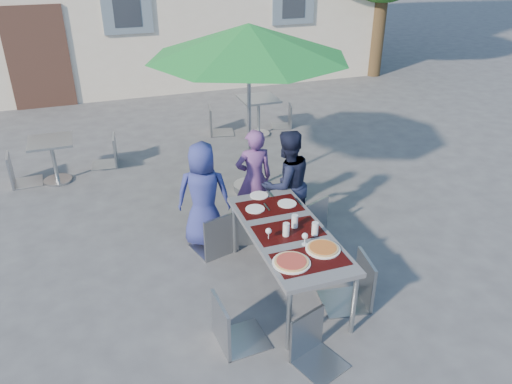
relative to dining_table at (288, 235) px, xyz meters
name	(u,v)px	position (x,y,z in m)	size (l,w,h in m)	color
ground	(222,281)	(-0.65, 0.35, -0.70)	(90.00, 90.00, 0.00)	#454547
dining_table	(288,235)	(0.00, 0.00, 0.00)	(0.80, 1.85, 0.76)	#444549
pizza_near_left	(291,262)	(-0.20, -0.55, 0.07)	(0.37, 0.37, 0.03)	white
pizza_near_right	(323,248)	(0.19, -0.44, 0.07)	(0.35, 0.35, 0.03)	white
glassware	(296,228)	(0.05, -0.09, 0.13)	(0.55, 0.40, 0.15)	silver
place_settings	(267,202)	(0.00, 0.64, 0.06)	(0.65, 0.52, 0.01)	white
child_0	(203,195)	(-0.62, 1.22, -0.02)	(0.66, 0.43, 1.36)	navy
child_1	(254,178)	(0.12, 1.45, -0.02)	(0.49, 0.32, 1.36)	#693D7C
child_2	(286,184)	(0.43, 1.08, 0.02)	(0.70, 0.40, 1.43)	#161A31
chair_0	(216,208)	(-0.54, 0.93, -0.07)	(0.58, 0.58, 1.06)	gray
chair_1	(250,201)	(-0.07, 1.06, -0.12)	(0.44, 0.45, 0.98)	gray
chair_2	(311,194)	(0.72, 0.96, -0.11)	(0.58, 0.58, 0.99)	gray
chair_3	(231,295)	(-0.82, -0.62, -0.10)	(0.49, 0.48, 1.02)	#93969E
chair_4	(358,254)	(0.59, -0.46, -0.08)	(0.53, 0.53, 1.05)	gray
chair_5	(316,315)	(-0.17, -1.06, -0.16)	(0.52, 0.52, 0.92)	gray
patio_umbrella	(249,42)	(0.38, 2.41, 1.54)	(2.82, 2.82, 2.48)	#ABAEB3
cafe_table_0	(53,155)	(-2.43, 3.70, -0.23)	(0.66, 0.66, 0.70)	#ABAEB3
bg_chair_l_0	(13,150)	(-2.98, 3.79, -0.12)	(0.46, 0.45, 0.98)	#94989F
bg_chair_r_0	(106,133)	(-1.57, 4.09, -0.13)	(0.48, 0.47, 0.97)	#90979B
cafe_table_1	(259,110)	(1.30, 4.58, -0.18)	(0.70, 0.70, 0.75)	#ABAEB3
bg_chair_l_1	(215,104)	(0.54, 4.94, -0.09)	(0.54, 0.53, 1.03)	gray
bg_chair_r_1	(286,103)	(1.98, 4.85, -0.19)	(0.48, 0.48, 0.87)	gray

